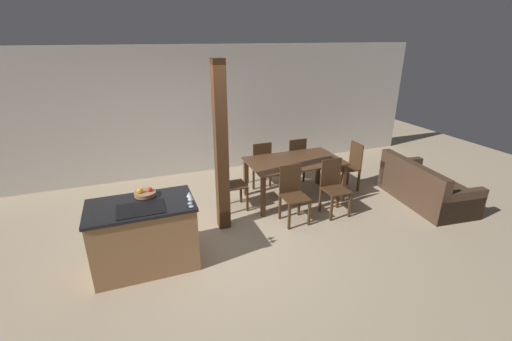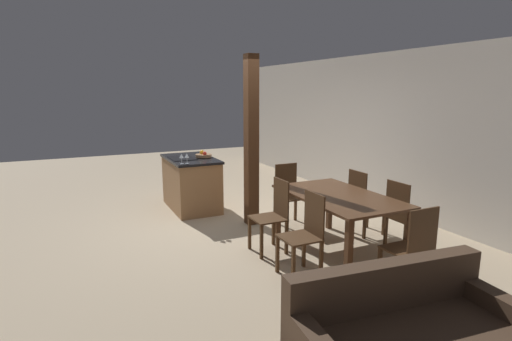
# 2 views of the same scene
# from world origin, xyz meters

# --- Properties ---
(ground_plane) EXTENTS (16.00, 16.00, 0.00)m
(ground_plane) POSITION_xyz_m (0.00, 0.00, 0.00)
(ground_plane) COLOR tan
(wall_back) EXTENTS (11.20, 0.08, 2.70)m
(wall_back) POSITION_xyz_m (0.00, 2.89, 1.35)
(wall_back) COLOR silver
(wall_back) RESTS_ON ground_plane
(kitchen_island) EXTENTS (1.31, 0.77, 0.92)m
(kitchen_island) POSITION_xyz_m (-1.11, -0.25, 0.46)
(kitchen_island) COLOR #9E7047
(kitchen_island) RESTS_ON ground_plane
(fruit_bowl) EXTENTS (0.28, 0.28, 0.11)m
(fruit_bowl) POSITION_xyz_m (-1.04, -0.04, 0.95)
(fruit_bowl) COLOR #99704C
(fruit_bowl) RESTS_ON kitchen_island
(wine_glass_near) EXTENTS (0.07, 0.07, 0.16)m
(wine_glass_near) POSITION_xyz_m (-0.53, -0.56, 1.04)
(wine_glass_near) COLOR silver
(wine_glass_near) RESTS_ON kitchen_island
(wine_glass_middle) EXTENTS (0.07, 0.07, 0.16)m
(wine_glass_middle) POSITION_xyz_m (-0.53, -0.47, 1.04)
(wine_glass_middle) COLOR silver
(wine_glass_middle) RESTS_ON kitchen_island
(dining_table) EXTENTS (1.70, 1.01, 0.76)m
(dining_table) POSITION_xyz_m (1.60, 0.88, 0.66)
(dining_table) COLOR #51331E
(dining_table) RESTS_ON ground_plane
(dining_chair_near_left) EXTENTS (0.40, 0.40, 0.94)m
(dining_chair_near_left) POSITION_xyz_m (1.22, 0.15, 0.49)
(dining_chair_near_left) COLOR #472D19
(dining_chair_near_left) RESTS_ON ground_plane
(dining_chair_near_right) EXTENTS (0.40, 0.40, 0.94)m
(dining_chair_near_right) POSITION_xyz_m (1.98, 0.15, 0.49)
(dining_chair_near_right) COLOR #472D19
(dining_chair_near_right) RESTS_ON ground_plane
(dining_chair_far_left) EXTENTS (0.40, 0.40, 0.94)m
(dining_chair_far_left) POSITION_xyz_m (1.22, 1.61, 0.49)
(dining_chair_far_left) COLOR #472D19
(dining_chair_far_left) RESTS_ON ground_plane
(dining_chair_far_right) EXTENTS (0.40, 0.40, 0.94)m
(dining_chair_far_right) POSITION_xyz_m (1.98, 1.61, 0.49)
(dining_chair_far_right) COLOR #472D19
(dining_chair_far_right) RESTS_ON ground_plane
(dining_chair_head_end) EXTENTS (0.40, 0.40, 0.94)m
(dining_chair_head_end) POSITION_xyz_m (0.38, 0.88, 0.49)
(dining_chair_head_end) COLOR #472D19
(dining_chair_head_end) RESTS_ON ground_plane
(dining_chair_foot_end) EXTENTS (0.40, 0.40, 0.94)m
(dining_chair_foot_end) POSITION_xyz_m (2.83, 0.88, 0.49)
(dining_chair_foot_end) COLOR #472D19
(dining_chair_foot_end) RESTS_ON ground_plane
(timber_post) EXTENTS (0.18, 0.18, 2.58)m
(timber_post) POSITION_xyz_m (0.11, 0.36, 1.29)
(timber_post) COLOR #4C2D19
(timber_post) RESTS_ON ground_plane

